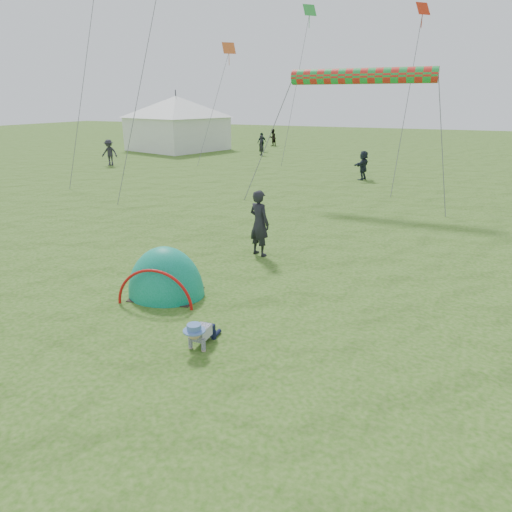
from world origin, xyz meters
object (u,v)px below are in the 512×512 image
at_px(standing_adult, 259,223).
at_px(event_marquee, 177,121).
at_px(crawling_toddler, 200,333).
at_px(popup_tent, 167,294).

relative_size(standing_adult, event_marquee, 0.27).
relative_size(crawling_toddler, standing_adult, 0.38).
xyz_separation_m(standing_adult, event_marquee, (-18.68, 23.85, 1.52)).
relative_size(popup_tent, standing_adult, 1.22).
height_order(crawling_toddler, standing_adult, standing_adult).
bearing_deg(event_marquee, crawling_toddler, -40.74).
bearing_deg(popup_tent, standing_adult, 64.71).
bearing_deg(standing_adult, popup_tent, 98.18).
distance_m(popup_tent, standing_adult, 3.78).
distance_m(standing_adult, event_marquee, 30.33).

